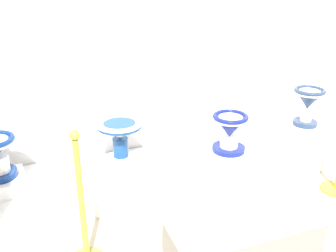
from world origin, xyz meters
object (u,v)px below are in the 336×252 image
at_px(antique_toilet_central_ornate, 120,132).
at_px(antique_toilet_squat_floral, 308,101).
at_px(antique_toilet_pale_glazed, 230,129).
at_px(stanchion_post_near_left, 84,222).
at_px(plinth_block_central_ornate, 122,166).
at_px(plinth_block_squat_floral, 304,131).
at_px(plinth_block_broad_patterned, 2,183).
at_px(museum_bench, 242,251).
at_px(plinth_block_pale_glazed, 228,154).
at_px(info_placard_second, 106,4).

height_order(antique_toilet_central_ornate, antique_toilet_squat_floral, antique_toilet_squat_floral).
bearing_deg(antique_toilet_pale_glazed, stanchion_post_near_left, -151.26).
relative_size(plinth_block_central_ornate, plinth_block_squat_floral, 0.84).
bearing_deg(antique_toilet_squat_floral, plinth_block_central_ornate, -179.11).
distance_m(plinth_block_broad_patterned, museum_bench, 1.99).
xyz_separation_m(plinth_block_broad_patterned, plinth_block_central_ornate, (1.00, -0.01, -0.02)).
bearing_deg(plinth_block_central_ornate, antique_toilet_pale_glazed, -6.35).
bearing_deg(plinth_block_squat_floral, plinth_block_pale_glazed, -171.69).
xyz_separation_m(plinth_block_pale_glazed, info_placard_second, (-0.99, 0.52, 1.36)).
bearing_deg(plinth_block_squat_floral, museum_bench, -138.06).
bearing_deg(plinth_block_pale_glazed, stanchion_post_near_left, -151.26).
height_order(plinth_block_pale_glazed, museum_bench, museum_bench).
height_order(plinth_block_squat_floral, info_placard_second, info_placard_second).
height_order(plinth_block_central_ornate, antique_toilet_squat_floral, antique_toilet_squat_floral).
relative_size(antique_toilet_pale_glazed, stanchion_post_near_left, 0.38).
xyz_separation_m(antique_toilet_central_ornate, plinth_block_pale_glazed, (1.02, -0.11, -0.33)).
bearing_deg(museum_bench, antique_toilet_squat_floral, 41.94).
bearing_deg(museum_bench, antique_toilet_central_ornate, 107.01).
bearing_deg(plinth_block_broad_patterned, antique_toilet_pale_glazed, -3.52).
distance_m(antique_toilet_pale_glazed, info_placard_second, 1.57).
bearing_deg(plinth_block_broad_patterned, antique_toilet_central_ornate, -0.63).
distance_m(plinth_block_pale_glazed, info_placard_second, 1.76).
height_order(plinth_block_central_ornate, plinth_block_squat_floral, plinth_block_squat_floral).
xyz_separation_m(plinth_block_central_ornate, plinth_block_squat_floral, (2.00, 0.03, 0.03)).
height_order(plinth_block_pale_glazed, plinth_block_squat_floral, plinth_block_squat_floral).
distance_m(plinth_block_squat_floral, stanchion_post_near_left, 2.64).
height_order(plinth_block_central_ornate, museum_bench, museum_bench).
height_order(antique_toilet_squat_floral, museum_bench, antique_toilet_squat_floral).
height_order(info_placard_second, stanchion_post_near_left, info_placard_second).
relative_size(plinth_block_pale_glazed, plinth_block_squat_floral, 0.86).
distance_m(plinth_block_central_ornate, stanchion_post_near_left, 1.04).
bearing_deg(antique_toilet_pale_glazed, info_placard_second, 152.50).
bearing_deg(plinth_block_central_ornate, stanchion_post_near_left, -116.50).
relative_size(plinth_block_broad_patterned, plinth_block_squat_floral, 0.98).
xyz_separation_m(plinth_block_pale_glazed, stanchion_post_near_left, (-1.48, -0.81, 0.16)).
relative_size(antique_toilet_central_ornate, antique_toilet_pale_glazed, 1.11).
bearing_deg(antique_toilet_central_ornate, plinth_block_central_ornate, 90.00).
height_order(plinth_block_broad_patterned, plinth_block_squat_floral, plinth_block_squat_floral).
height_order(plinth_block_broad_patterned, plinth_block_pale_glazed, plinth_block_broad_patterned).
height_order(plinth_block_pale_glazed, info_placard_second, info_placard_second).
relative_size(antique_toilet_squat_floral, stanchion_post_near_left, 0.42).
bearing_deg(stanchion_post_near_left, antique_toilet_pale_glazed, 28.74).
relative_size(plinth_block_broad_patterned, info_placard_second, 2.56).
xyz_separation_m(plinth_block_central_ornate, museum_bench, (0.42, -1.39, 0.04)).
bearing_deg(plinth_block_central_ornate, plinth_block_squat_floral, 0.89).
bearing_deg(plinth_block_central_ornate, antique_toilet_central_ornate, -90.00).
xyz_separation_m(plinth_block_broad_patterned, plinth_block_squat_floral, (3.00, 0.02, 0.01)).
xyz_separation_m(plinth_block_broad_patterned, antique_toilet_pale_glazed, (2.01, -0.12, 0.24)).
xyz_separation_m(plinth_block_central_ornate, plinth_block_pale_glazed, (1.02, -0.11, -0.00)).
xyz_separation_m(antique_toilet_pale_glazed, stanchion_post_near_left, (-1.48, -0.81, -0.11)).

